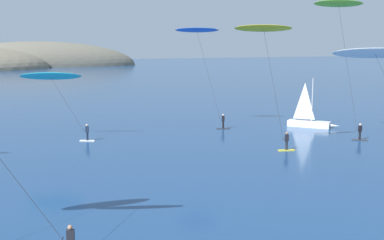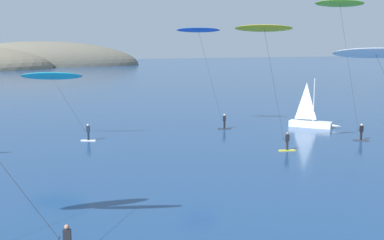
# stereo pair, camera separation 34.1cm
# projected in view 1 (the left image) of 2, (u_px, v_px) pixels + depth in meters

# --- Properties ---
(sailboat_near) EXTENTS (4.49, 5.23, 5.70)m
(sailboat_near) POSITION_uv_depth(u_px,v_px,m) (312.00, 122.00, 55.90)
(sailboat_near) COLOR white
(sailboat_near) RESTS_ON ground
(kitesurfer_lime) EXTENTS (6.05, 2.80, 13.77)m
(kitesurfer_lime) POSITION_uv_depth(u_px,v_px,m) (341.00, 16.00, 46.04)
(kitesurfer_lime) COLOR #2D2D33
(kitesurfer_lime) RESTS_ON ground
(kitesurfer_blue) EXTENTS (5.89, 3.70, 11.43)m
(kitesurfer_blue) POSITION_uv_depth(u_px,v_px,m) (199.00, 38.00, 53.46)
(kitesurfer_blue) COLOR #2D2D33
(kitesurfer_blue) RESTS_ON ground
(kitesurfer_white) EXTENTS (7.63, 4.22, 9.36)m
(kitesurfer_white) POSITION_uv_depth(u_px,v_px,m) (379.00, 61.00, 34.75)
(kitesurfer_white) COLOR #2D2D33
(kitesurfer_white) RESTS_ON ground
(kitesurfer_cyan) EXTENTS (6.82, 3.61, 6.94)m
(kitesurfer_cyan) POSITION_uv_depth(u_px,v_px,m) (53.00, 81.00, 46.90)
(kitesurfer_cyan) COLOR silver
(kitesurfer_cyan) RESTS_ON ground
(kitesurfer_yellow) EXTENTS (5.96, 2.06, 11.27)m
(kitesurfer_yellow) POSITION_uv_depth(u_px,v_px,m) (266.00, 39.00, 41.48)
(kitesurfer_yellow) COLOR yellow
(kitesurfer_yellow) RESTS_ON ground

